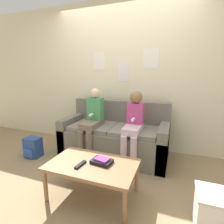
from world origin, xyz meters
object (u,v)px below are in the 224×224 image
Objects in this scene: backpack at (33,147)px; couch at (115,137)px; person_left at (92,120)px; tv_remote at (80,165)px; person_right at (134,123)px; coffee_table at (93,167)px; storage_box at (221,215)px.

couch is at bearing 23.81° from backpack.
person_left is at bearing 21.12° from backpack.
couch is 9.93× the size of tv_remote.
person_right is (0.36, -0.19, 0.33)m from couch.
coffee_table is 1.47m from backpack.
person_left is at bearing 116.75° from coffee_table.
person_left reaches higher than tv_remote.
backpack is at bearing -158.88° from person_left.
tv_remote is at bearing -138.87° from coffee_table.
coffee_table is at bearing -63.25° from person_left.
person_left is at bearing 151.06° from storage_box.
tv_remote is (0.02, -1.14, 0.10)m from couch.
storage_box is at bearing -28.94° from person_left.
storage_box is at bearing -43.02° from person_right.
couch is at bearing 96.44° from coffee_table.
couch is 5.30× the size of backpack.
tv_remote is at bearing -25.34° from backpack.
tv_remote is (-0.34, -0.96, -0.23)m from person_right.
person_right is at bearing 0.28° from person_left.
coffee_table is 1.01m from person_left.
couch reaches higher than storage_box.
couch is at bearing 140.46° from storage_box.
person_right reaches higher than storage_box.
coffee_table is 5.54× the size of tv_remote.
person_right is 1.43m from storage_box.
couch is 1.15m from tv_remote.
backpack is (-1.60, -0.36, -0.48)m from person_right.
tv_remote is (-0.10, -0.09, 0.05)m from coffee_table.
person_left is 1.09m from backpack.
person_right is at bearing 12.69° from backpack.
person_right is (0.67, 0.00, 0.01)m from person_left.
coffee_table is 0.95m from person_right.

